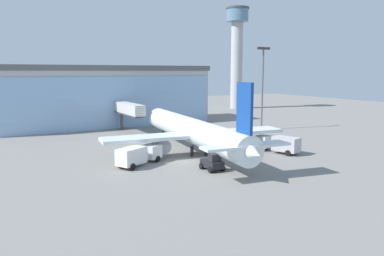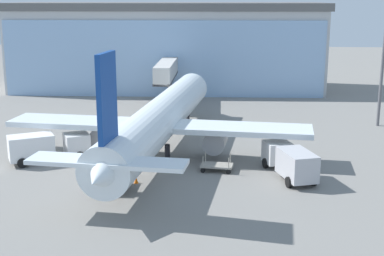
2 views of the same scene
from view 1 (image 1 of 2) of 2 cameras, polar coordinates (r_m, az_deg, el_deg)
name	(u,v)px [view 1 (image 1 of 2)]	position (r m, az deg, el deg)	size (l,w,h in m)	color
ground	(182,161)	(53.75, -1.47, -5.02)	(240.00, 240.00, 0.00)	gray
terminal_building	(103,95)	(91.61, -13.36, 4.86)	(51.01, 17.01, 14.01)	#B6B6B6
jet_bridge	(129,110)	(78.85, -9.61, 2.74)	(2.52, 13.01, 6.13)	beige
control_tower	(237,48)	(129.92, 6.86, 12.07)	(7.67, 7.67, 33.70)	#ADADAD
apron_light_mast	(263,81)	(82.28, 10.71, 7.04)	(3.20, 0.40, 17.74)	#59595E
airplane	(194,131)	(58.07, 0.24, -0.50)	(29.07, 38.42, 11.45)	white
catering_truck	(138,155)	(51.44, -8.20, -4.05)	(7.46, 5.42, 2.65)	silver
fuel_truck	(278,143)	(60.29, 13.01, -2.31)	(4.34, 7.62, 2.65)	silver
baggage_cart	(241,152)	(57.55, 7.50, -3.66)	(2.95, 1.87, 1.50)	#9E998C
pushback_tug	(213,163)	(48.53, 3.14, -5.34)	(2.18, 3.22, 2.30)	black
safety_cone_nose	(218,164)	(51.07, 3.92, -5.45)	(0.36, 0.36, 0.55)	orange
safety_cone_wingtip	(258,144)	(65.87, 10.08, -2.35)	(0.36, 0.36, 0.55)	orange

